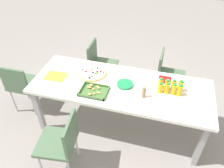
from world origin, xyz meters
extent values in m
plane|color=gray|center=(0.00, 0.00, 0.00)|extent=(12.00, 12.00, 0.00)
cube|color=silver|center=(0.00, 0.00, 0.73)|extent=(2.19, 0.82, 0.04)
cube|color=#99999E|center=(-1.01, -0.33, 0.35)|extent=(0.06, 0.06, 0.71)
cube|color=#99999E|center=(1.01, -0.33, 0.35)|extent=(0.06, 0.06, 0.71)
cube|color=#99999E|center=(-1.01, 0.33, 0.35)|extent=(0.06, 0.06, 0.71)
cube|color=#99999E|center=(1.01, 0.33, 0.35)|extent=(0.06, 0.06, 0.71)
cube|color=#4C6B4C|center=(0.46, -0.76, 0.45)|extent=(0.41, 0.41, 0.04)
cube|color=#4C6B4C|center=(0.65, -0.76, 0.64)|extent=(0.04, 0.38, 0.38)
cylinder|color=silver|center=(0.30, -0.92, 0.21)|extent=(0.02, 0.02, 0.41)
cylinder|color=silver|center=(0.30, -0.60, 0.21)|extent=(0.02, 0.02, 0.41)
cylinder|color=silver|center=(0.62, -0.92, 0.21)|extent=(0.02, 0.02, 0.41)
cylinder|color=silver|center=(0.62, -0.60, 0.21)|extent=(0.02, 0.02, 0.41)
cube|color=#4C6B4C|center=(-0.60, -0.75, 0.45)|extent=(0.41, 0.41, 0.04)
cube|color=#4C6B4C|center=(-0.42, -0.76, 0.64)|extent=(0.04, 0.38, 0.38)
cylinder|color=silver|center=(-0.77, -0.91, 0.21)|extent=(0.02, 0.02, 0.41)
cylinder|color=silver|center=(-0.76, -0.59, 0.21)|extent=(0.02, 0.02, 0.41)
cylinder|color=silver|center=(-0.45, -0.92, 0.21)|extent=(0.02, 0.02, 0.41)
cylinder|color=silver|center=(-0.44, -0.60, 0.21)|extent=(0.02, 0.02, 0.41)
cube|color=#4C6B4C|center=(1.42, -0.02, 0.45)|extent=(0.41, 0.41, 0.04)
cube|color=#4C6B4C|center=(1.41, 0.17, 0.64)|extent=(0.38, 0.04, 0.38)
cylinder|color=silver|center=(1.58, -0.18, 0.21)|extent=(0.02, 0.02, 0.41)
cylinder|color=silver|center=(1.26, -0.18, 0.21)|extent=(0.02, 0.02, 0.41)
cylinder|color=silver|center=(1.57, 0.14, 0.21)|extent=(0.02, 0.02, 0.41)
cylinder|color=silver|center=(1.25, 0.14, 0.21)|extent=(0.02, 0.02, 0.41)
cube|color=#4C6B4C|center=(0.51, 0.79, 0.45)|extent=(0.45, 0.45, 0.04)
cube|color=#4C6B4C|center=(0.33, 0.77, 0.64)|extent=(0.08, 0.38, 0.38)
cylinder|color=silver|center=(0.65, 0.97, 0.21)|extent=(0.02, 0.02, 0.41)
cylinder|color=silver|center=(0.69, 0.65, 0.21)|extent=(0.02, 0.02, 0.41)
cylinder|color=silver|center=(0.38, 0.61, 0.21)|extent=(0.02, 0.02, 0.41)
cylinder|color=#F9AC14|center=(-0.69, -0.09, 0.81)|extent=(0.06, 0.06, 0.13)
cylinder|color=#1E8C33|center=(-0.69, -0.09, 0.89)|extent=(0.04, 0.04, 0.02)
cylinder|color=#F9AD14|center=(-0.62, -0.09, 0.81)|extent=(0.05, 0.05, 0.13)
cylinder|color=#1E8C33|center=(-0.62, -0.09, 0.88)|extent=(0.03, 0.03, 0.02)
cylinder|color=#F9AC14|center=(-0.54, -0.08, 0.81)|extent=(0.06, 0.06, 0.12)
cylinder|color=#1E8C33|center=(-0.54, -0.08, 0.88)|extent=(0.04, 0.04, 0.02)
cylinder|color=#F9AD14|center=(-0.46, -0.08, 0.81)|extent=(0.06, 0.06, 0.12)
cylinder|color=#1E8C33|center=(-0.46, -0.08, 0.88)|extent=(0.04, 0.04, 0.02)
cylinder|color=#FAAD14|center=(-0.69, -0.01, 0.81)|extent=(0.06, 0.06, 0.13)
cylinder|color=#1E8C33|center=(-0.69, -0.01, 0.89)|extent=(0.04, 0.04, 0.02)
cylinder|color=#FAAE14|center=(-0.62, -0.01, 0.81)|extent=(0.06, 0.06, 0.13)
cylinder|color=#1E8C33|center=(-0.62, -0.01, 0.88)|extent=(0.04, 0.04, 0.02)
cylinder|color=#FAAD14|center=(-0.54, -0.01, 0.81)|extent=(0.05, 0.05, 0.13)
cylinder|color=#1E8C33|center=(-0.54, -0.01, 0.88)|extent=(0.04, 0.04, 0.02)
cylinder|color=#F9AD14|center=(-0.47, -0.01, 0.81)|extent=(0.06, 0.06, 0.12)
cylinder|color=#1E8C33|center=(-0.47, -0.01, 0.87)|extent=(0.04, 0.04, 0.02)
cylinder|color=tan|center=(0.41, -0.15, 0.76)|extent=(0.38, 0.38, 0.02)
cylinder|color=white|center=(0.41, -0.15, 0.77)|extent=(0.35, 0.35, 0.01)
sphere|color=#1E1947|center=(0.27, -0.15, 0.78)|extent=(0.02, 0.02, 0.02)
sphere|color=#66B238|center=(0.39, -0.04, 0.78)|extent=(0.03, 0.03, 0.03)
sphere|color=#1E1947|center=(0.56, -0.15, 0.78)|extent=(0.02, 0.02, 0.02)
sphere|color=#1E1947|center=(0.40, -0.12, 0.78)|extent=(0.02, 0.02, 0.02)
sphere|color=#66B238|center=(0.39, -0.13, 0.78)|extent=(0.02, 0.02, 0.02)
sphere|color=#66B238|center=(0.35, -0.12, 0.78)|extent=(0.03, 0.03, 0.03)
sphere|color=#66B238|center=(0.43, -0.18, 0.78)|extent=(0.03, 0.03, 0.03)
sphere|color=#1E1947|center=(0.38, -0.23, 0.78)|extent=(0.02, 0.02, 0.02)
sphere|color=red|center=(0.36, -0.11, 0.78)|extent=(0.02, 0.02, 0.02)
sphere|color=#1E1947|center=(0.35, -0.15, 0.78)|extent=(0.02, 0.02, 0.02)
sphere|color=red|center=(0.31, -0.16, 0.78)|extent=(0.03, 0.03, 0.03)
sphere|color=red|center=(0.49, -0.11, 0.78)|extent=(0.03, 0.03, 0.03)
sphere|color=#1E1947|center=(0.40, 0.00, 0.78)|extent=(0.03, 0.03, 0.03)
cube|color=#477238|center=(0.27, 0.21, 0.75)|extent=(0.32, 0.25, 0.01)
cube|color=#477238|center=(0.27, 0.09, 0.77)|extent=(0.32, 0.01, 0.03)
cube|color=#477238|center=(0.27, 0.32, 0.77)|extent=(0.32, 0.01, 0.03)
cube|color=#477238|center=(0.12, 0.21, 0.77)|extent=(0.01, 0.25, 0.03)
cube|color=#477238|center=(0.43, 0.21, 0.77)|extent=(0.01, 0.25, 0.03)
ellipsoid|color=tan|center=(0.21, 0.22, 0.77)|extent=(0.04, 0.03, 0.02)
ellipsoid|color=tan|center=(0.24, 0.14, 0.77)|extent=(0.04, 0.03, 0.02)
ellipsoid|color=tan|center=(0.26, 0.12, 0.77)|extent=(0.04, 0.03, 0.02)
ellipsoid|color=tan|center=(0.34, 0.12, 0.77)|extent=(0.05, 0.04, 0.03)
ellipsoid|color=tan|center=(0.30, 0.28, 0.77)|extent=(0.05, 0.03, 0.03)
ellipsoid|color=tan|center=(0.35, 0.16, 0.77)|extent=(0.05, 0.04, 0.03)
ellipsoid|color=tan|center=(0.25, 0.25, 0.77)|extent=(0.04, 0.03, 0.02)
ellipsoid|color=tan|center=(0.20, 0.23, 0.77)|extent=(0.03, 0.02, 0.02)
ellipsoid|color=tan|center=(0.29, 0.18, 0.77)|extent=(0.04, 0.03, 0.02)
cylinder|color=#1E8C4C|center=(-0.05, -0.01, 0.75)|extent=(0.20, 0.20, 0.00)
cylinder|color=#1E8C4C|center=(-0.05, -0.01, 0.76)|extent=(0.20, 0.20, 0.00)
cylinder|color=#1E8C4C|center=(-0.05, -0.01, 0.76)|extent=(0.20, 0.20, 0.00)
cylinder|color=#1E8C4C|center=(-0.05, -0.01, 0.77)|extent=(0.20, 0.20, 0.00)
cylinder|color=#1E8C4C|center=(-0.05, -0.01, 0.77)|extent=(0.20, 0.20, 0.00)
cylinder|color=#1E8C4C|center=(-0.05, -0.01, 0.78)|extent=(0.20, 0.20, 0.00)
cube|color=red|center=(-0.51, -0.25, 0.75)|extent=(0.15, 0.15, 0.01)
cylinder|color=#9E7A56|center=(-0.30, 0.13, 0.82)|extent=(0.04, 0.04, 0.14)
cube|color=yellow|center=(0.84, 0.05, 0.75)|extent=(0.27, 0.21, 0.01)
camera|label=1|loc=(-0.46, 2.03, 2.47)|focal=35.57mm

